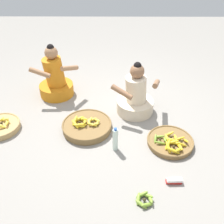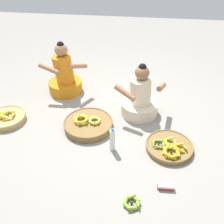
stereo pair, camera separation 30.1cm
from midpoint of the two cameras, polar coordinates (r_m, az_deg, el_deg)
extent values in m
plane|color=gray|center=(3.39, -2.53, -2.83)|extent=(10.00, 10.00, 0.00)
cylinder|color=beige|center=(3.57, 2.83, 1.33)|extent=(0.52, 0.52, 0.18)
cylinder|color=beige|center=(3.42, 2.96, 5.10)|extent=(0.40, 0.39, 0.39)
sphere|color=#8C6042|center=(3.29, 3.11, 9.14)|extent=(0.19, 0.19, 0.19)
sphere|color=black|center=(3.25, 3.15, 10.33)|extent=(0.10, 0.10, 0.10)
cylinder|color=#8C6042|center=(3.21, -0.43, 4.46)|extent=(0.30, 0.21, 0.16)
cylinder|color=#8C6042|center=(3.42, 7.54, 6.29)|extent=(0.15, 0.31, 0.16)
cylinder|color=orange|center=(4.07, -14.54, 4.93)|extent=(0.52, 0.52, 0.18)
cylinder|color=orange|center=(3.92, -15.21, 8.73)|extent=(0.39, 0.37, 0.45)
sphere|color=#9E704C|center=(3.80, -15.94, 12.75)|extent=(0.19, 0.19, 0.19)
sphere|color=black|center=(3.77, -16.14, 13.80)|extent=(0.10, 0.10, 0.10)
cylinder|color=#9E704C|center=(3.76, -18.34, 8.40)|extent=(0.31, 0.11, 0.16)
cylinder|color=#9E704C|center=(3.78, -11.90, 9.66)|extent=(0.25, 0.28, 0.16)
cylinder|color=brown|center=(3.31, -8.31, -3.37)|extent=(0.64, 0.64, 0.09)
torus|color=brown|center=(3.28, -8.38, -2.80)|extent=(0.65, 0.65, 0.02)
ellipsoid|color=yellow|center=(3.25, -5.94, -2.47)|extent=(0.04, 0.13, 0.06)
ellipsoid|color=yellow|center=(3.29, -6.20, -1.93)|extent=(0.12, 0.11, 0.06)
ellipsoid|color=yellow|center=(3.31, -7.14, -1.85)|extent=(0.13, 0.07, 0.05)
ellipsoid|color=yellow|center=(3.29, -7.71, -2.05)|extent=(0.09, 0.13, 0.07)
ellipsoid|color=yellow|center=(3.26, -7.89, -2.50)|extent=(0.06, 0.13, 0.06)
ellipsoid|color=yellow|center=(3.22, -7.12, -2.99)|extent=(0.13, 0.05, 0.06)
ellipsoid|color=yellow|center=(3.22, -6.37, -2.87)|extent=(0.12, 0.10, 0.06)
sphere|color=#382D19|center=(3.26, -6.91, -2.37)|extent=(0.03, 0.03, 0.03)
ellipsoid|color=yellow|center=(3.26, -8.80, -2.28)|extent=(0.04, 0.15, 0.10)
ellipsoid|color=yellow|center=(3.32, -9.29, -1.69)|extent=(0.16, 0.11, 0.09)
ellipsoid|color=yellow|center=(3.33, -10.22, -1.67)|extent=(0.16, 0.09, 0.08)
ellipsoid|color=yellow|center=(3.30, -11.04, -2.06)|extent=(0.08, 0.16, 0.10)
ellipsoid|color=yellow|center=(3.25, -11.01, -2.81)|extent=(0.13, 0.15, 0.08)
ellipsoid|color=yellow|center=(3.23, -10.22, -3.19)|extent=(0.16, 0.05, 0.07)
ellipsoid|color=yellow|center=(3.22, -9.56, -2.99)|extent=(0.15, 0.11, 0.09)
sphere|color=#382D19|center=(3.28, -9.97, -2.41)|extent=(0.03, 0.03, 0.03)
cylinder|color=brown|center=(3.13, 10.37, -6.82)|extent=(0.55, 0.55, 0.06)
torus|color=brown|center=(3.11, 10.43, -6.45)|extent=(0.57, 0.57, 0.02)
ellipsoid|color=gold|center=(3.10, 13.76, -6.46)|extent=(0.05, 0.13, 0.08)
ellipsoid|color=gold|center=(3.12, 12.54, -6.01)|extent=(0.13, 0.04, 0.06)
ellipsoid|color=gold|center=(3.07, 11.83, -6.82)|extent=(0.04, 0.13, 0.05)
ellipsoid|color=gold|center=(3.04, 12.95, -7.34)|extent=(0.12, 0.04, 0.08)
sphere|color=#382D19|center=(3.08, 12.82, -6.70)|extent=(0.03, 0.03, 0.03)
ellipsoid|color=yellow|center=(3.13, 11.56, -5.75)|extent=(0.03, 0.12, 0.05)
ellipsoid|color=yellow|center=(3.15, 10.28, -5.02)|extent=(0.13, 0.06, 0.08)
ellipsoid|color=yellow|center=(3.10, 9.64, -5.88)|extent=(0.05, 0.13, 0.06)
ellipsoid|color=yellow|center=(3.08, 10.78, -6.36)|extent=(0.12, 0.04, 0.07)
sphere|color=#382D19|center=(3.12, 10.59, -5.71)|extent=(0.03, 0.03, 0.03)
ellipsoid|color=olive|center=(3.07, 9.20, -6.30)|extent=(0.04, 0.13, 0.08)
ellipsoid|color=olive|center=(3.11, 8.02, -5.67)|extent=(0.13, 0.03, 0.05)
ellipsoid|color=olive|center=(3.06, 7.09, -6.13)|extent=(0.05, 0.13, 0.08)
ellipsoid|color=olive|center=(3.02, 8.16, -7.08)|extent=(0.13, 0.04, 0.06)
sphere|color=#382D19|center=(3.06, 8.13, -6.32)|extent=(0.03, 0.03, 0.03)
ellipsoid|color=gold|center=(3.01, 12.39, -7.76)|extent=(0.06, 0.17, 0.07)
ellipsoid|color=gold|center=(3.05, 11.45, -7.04)|extent=(0.16, 0.10, 0.06)
ellipsoid|color=gold|center=(3.04, 10.80, -6.90)|extent=(0.17, 0.05, 0.08)
ellipsoid|color=gold|center=(3.00, 9.80, -7.42)|extent=(0.11, 0.16, 0.08)
ellipsoid|color=gold|center=(2.96, 9.80, -8.00)|extent=(0.07, 0.17, 0.10)
ellipsoid|color=gold|center=(2.94, 10.92, -8.77)|extent=(0.17, 0.08, 0.09)
ellipsoid|color=gold|center=(2.96, 12.20, -8.50)|extent=(0.14, 0.14, 0.09)
sphere|color=#382D19|center=(2.99, 11.08, -7.89)|extent=(0.03, 0.03, 0.03)
cylinder|color=tan|center=(3.65, -26.22, -3.15)|extent=(0.50, 0.50, 0.07)
torus|color=tan|center=(3.63, -26.37, -2.70)|extent=(0.51, 0.51, 0.02)
ellipsoid|color=yellow|center=(3.58, -24.99, -2.29)|extent=(0.06, 0.16, 0.07)
ellipsoid|color=yellow|center=(3.64, -25.42, -1.65)|extent=(0.16, 0.08, 0.09)
ellipsoid|color=yellow|center=(3.55, -26.38, -2.97)|extent=(0.16, 0.05, 0.10)
sphere|color=#382D19|center=(3.60, -26.05, -2.39)|extent=(0.03, 0.03, 0.03)
ellipsoid|color=olive|center=(2.57, 5.21, -19.24)|extent=(0.05, 0.14, 0.08)
ellipsoid|color=olive|center=(2.59, 4.59, -18.53)|extent=(0.13, 0.11, 0.08)
ellipsoid|color=olive|center=(2.59, 3.37, -18.38)|extent=(0.14, 0.08, 0.08)
ellipsoid|color=olive|center=(2.57, 2.48, -19.27)|extent=(0.06, 0.14, 0.06)
ellipsoid|color=olive|center=(2.54, 3.06, -20.38)|extent=(0.13, 0.11, 0.06)
ellipsoid|color=olive|center=(2.53, 4.40, -20.45)|extent=(0.14, 0.08, 0.07)
sphere|color=#382D19|center=(2.56, 3.84, -19.45)|extent=(0.03, 0.03, 0.03)
cylinder|color=silver|center=(2.93, -2.21, -6.44)|extent=(0.06, 0.06, 0.30)
cylinder|color=#2D59B7|center=(2.83, -2.28, -4.05)|extent=(0.04, 0.04, 0.02)
cube|color=red|center=(2.74, 10.69, -15.43)|extent=(0.16, 0.05, 0.03)
cube|color=white|center=(2.72, 10.89, -15.07)|extent=(0.16, 0.06, 0.03)
camera|label=1|loc=(0.15, -92.86, -2.13)|focal=40.24mm
camera|label=2|loc=(0.15, 87.14, 2.13)|focal=40.24mm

